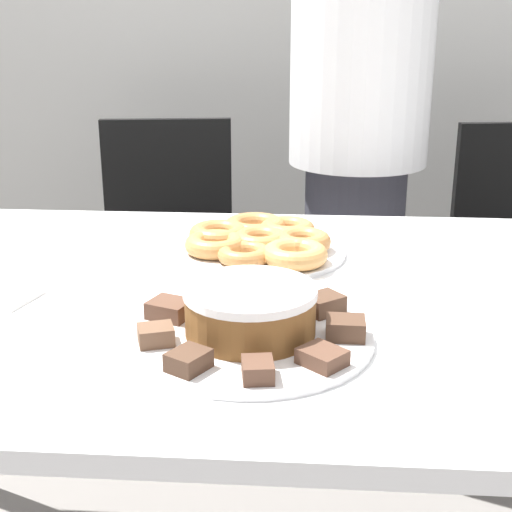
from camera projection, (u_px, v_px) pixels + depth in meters
table at (293, 332)px, 1.21m from camera, size 1.81×0.96×0.74m
person_standing at (358, 143)px, 1.88m from camera, size 0.36×0.36×1.63m
office_chair_left at (169, 280)px, 2.16m from camera, size 0.50×0.50×0.88m
plate_cake at (250, 336)px, 1.00m from camera, size 0.35×0.35×0.01m
plate_donuts at (260, 251)px, 1.36m from camera, size 0.33×0.33×0.01m
frosted_cake at (250, 310)px, 0.99m from camera, size 0.19×0.19×0.07m
lamington_0 at (216, 295)px, 1.11m from camera, size 0.06×0.06×0.02m
lamington_1 at (170, 309)px, 1.05m from camera, size 0.07×0.07×0.03m
lamington_2 at (156, 335)px, 0.96m from camera, size 0.06×0.05×0.03m
lamington_3 at (189, 360)px, 0.89m from camera, size 0.06×0.06×0.02m
lamington_4 at (258, 370)px, 0.87m from camera, size 0.04×0.05×0.02m
lamington_5 at (322, 357)px, 0.91m from camera, size 0.07×0.07×0.02m
lamington_6 at (345, 328)px, 0.98m from camera, size 0.06×0.05×0.03m
lamington_7 at (323, 304)px, 1.06m from camera, size 0.07×0.07×0.03m
lamington_8 at (274, 292)px, 1.12m from camera, size 0.06×0.07×0.02m
donut_0 at (260, 240)px, 1.36m from camera, size 0.11×0.11×0.04m
donut_1 at (287, 230)px, 1.42m from camera, size 0.11×0.11×0.04m
donut_2 at (255, 227)px, 1.44m from camera, size 0.13×0.13×0.04m
donut_3 at (219, 234)px, 1.39m from camera, size 0.12×0.12×0.04m
donut_4 at (215, 244)px, 1.33m from camera, size 0.11×0.11×0.03m
donut_5 at (245, 254)px, 1.29m from camera, size 0.10×0.10×0.03m
donut_6 at (293, 254)px, 1.28m from camera, size 0.12×0.12×0.04m
donut_7 at (302, 241)px, 1.35m from camera, size 0.11×0.11×0.04m
napkin at (1, 297)px, 1.15m from camera, size 0.13×0.11×0.01m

